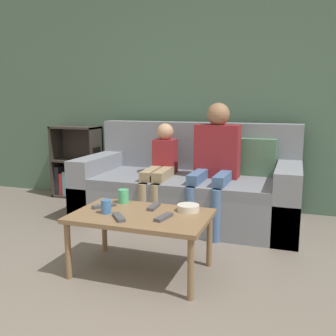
{
  "coord_description": "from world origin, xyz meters",
  "views": [
    {
      "loc": [
        0.87,
        -1.43,
        1.17
      ],
      "look_at": [
        -0.11,
        1.42,
        0.63
      ],
      "focal_mm": 40.0,
      "sensor_mm": 36.0,
      "label": 1
    }
  ],
  "objects_px": {
    "couch": "(189,189)",
    "coffee_table": "(141,220)",
    "bookshelf": "(77,170)",
    "snack_bowl": "(188,208)",
    "cup_near": "(123,196)",
    "tv_remote_1": "(154,207)",
    "cup_far": "(106,207)",
    "tv_remote_0": "(164,217)",
    "person_child": "(160,167)",
    "tv_remote_3": "(119,217)",
    "person_adult": "(215,155)",
    "tv_remote_2": "(104,206)"
  },
  "relations": [
    {
      "from": "cup_near",
      "to": "tv_remote_3",
      "type": "bearing_deg",
      "value": -68.87
    },
    {
      "from": "tv_remote_0",
      "to": "snack_bowl",
      "type": "xyz_separation_m",
      "value": [
        0.1,
        0.22,
        0.01
      ]
    },
    {
      "from": "couch",
      "to": "cup_far",
      "type": "bearing_deg",
      "value": -98.97
    },
    {
      "from": "coffee_table",
      "to": "person_child",
      "type": "xyz_separation_m",
      "value": [
        -0.26,
        1.09,
        0.17
      ]
    },
    {
      "from": "coffee_table",
      "to": "tv_remote_3",
      "type": "relative_size",
      "value": 5.72
    },
    {
      "from": "cup_far",
      "to": "couch",
      "type": "bearing_deg",
      "value": 81.03
    },
    {
      "from": "tv_remote_3",
      "to": "snack_bowl",
      "type": "relative_size",
      "value": 1.04
    },
    {
      "from": "bookshelf",
      "to": "couch",
      "type": "bearing_deg",
      "value": -15.36
    },
    {
      "from": "bookshelf",
      "to": "snack_bowl",
      "type": "height_order",
      "value": "bookshelf"
    },
    {
      "from": "tv_remote_3",
      "to": "couch",
      "type": "bearing_deg",
      "value": 47.1
    },
    {
      "from": "bookshelf",
      "to": "snack_bowl",
      "type": "distance_m",
      "value": 2.41
    },
    {
      "from": "tv_remote_1",
      "to": "cup_far",
      "type": "bearing_deg",
      "value": -142.29
    },
    {
      "from": "couch",
      "to": "person_child",
      "type": "distance_m",
      "value": 0.38
    },
    {
      "from": "tv_remote_0",
      "to": "couch",
      "type": "bearing_deg",
      "value": 110.5
    },
    {
      "from": "person_child",
      "to": "tv_remote_3",
      "type": "height_order",
      "value": "person_child"
    },
    {
      "from": "tv_remote_0",
      "to": "tv_remote_3",
      "type": "bearing_deg",
      "value": -149.47
    },
    {
      "from": "couch",
      "to": "coffee_table",
      "type": "height_order",
      "value": "couch"
    },
    {
      "from": "person_adult",
      "to": "tv_remote_3",
      "type": "height_order",
      "value": "person_adult"
    },
    {
      "from": "cup_near",
      "to": "tv_remote_3",
      "type": "distance_m",
      "value": 0.39
    },
    {
      "from": "tv_remote_2",
      "to": "snack_bowl",
      "type": "bearing_deg",
      "value": 49.95
    },
    {
      "from": "cup_far",
      "to": "tv_remote_2",
      "type": "xyz_separation_m",
      "value": [
        -0.08,
        0.12,
        -0.04
      ]
    },
    {
      "from": "person_child",
      "to": "tv_remote_3",
      "type": "bearing_deg",
      "value": -85.5
    },
    {
      "from": "bookshelf",
      "to": "tv_remote_1",
      "type": "height_order",
      "value": "bookshelf"
    },
    {
      "from": "coffee_table",
      "to": "tv_remote_1",
      "type": "height_order",
      "value": "tv_remote_1"
    },
    {
      "from": "cup_near",
      "to": "coffee_table",
      "type": "bearing_deg",
      "value": -42.52
    },
    {
      "from": "bookshelf",
      "to": "coffee_table",
      "type": "height_order",
      "value": "bookshelf"
    },
    {
      "from": "person_adult",
      "to": "couch",
      "type": "bearing_deg",
      "value": 162.25
    },
    {
      "from": "person_child",
      "to": "cup_near",
      "type": "relative_size",
      "value": 9.31
    },
    {
      "from": "person_adult",
      "to": "person_child",
      "type": "xyz_separation_m",
      "value": [
        -0.52,
        -0.07,
        -0.13
      ]
    },
    {
      "from": "couch",
      "to": "person_adult",
      "type": "xyz_separation_m",
      "value": [
        0.28,
        -0.1,
        0.37
      ]
    },
    {
      "from": "bookshelf",
      "to": "cup_near",
      "type": "distance_m",
      "value": 2.0
    },
    {
      "from": "coffee_table",
      "to": "cup_far",
      "type": "relative_size",
      "value": 9.91
    },
    {
      "from": "tv_remote_0",
      "to": "tv_remote_2",
      "type": "height_order",
      "value": "same"
    },
    {
      "from": "couch",
      "to": "tv_remote_2",
      "type": "bearing_deg",
      "value": -103.68
    },
    {
      "from": "person_child",
      "to": "tv_remote_2",
      "type": "height_order",
      "value": "person_child"
    },
    {
      "from": "cup_near",
      "to": "tv_remote_3",
      "type": "relative_size",
      "value": 0.64
    },
    {
      "from": "person_adult",
      "to": "cup_near",
      "type": "bearing_deg",
      "value": -116.11
    },
    {
      "from": "bookshelf",
      "to": "snack_bowl",
      "type": "xyz_separation_m",
      "value": [
        1.87,
        -1.52,
        0.11
      ]
    },
    {
      "from": "tv_remote_0",
      "to": "tv_remote_1",
      "type": "distance_m",
      "value": 0.26
    },
    {
      "from": "cup_near",
      "to": "tv_remote_0",
      "type": "bearing_deg",
      "value": -32.82
    },
    {
      "from": "person_adult",
      "to": "tv_remote_3",
      "type": "distance_m",
      "value": 1.38
    },
    {
      "from": "tv_remote_2",
      "to": "tv_remote_3",
      "type": "height_order",
      "value": "same"
    },
    {
      "from": "person_child",
      "to": "snack_bowl",
      "type": "relative_size",
      "value": 6.19
    },
    {
      "from": "bookshelf",
      "to": "snack_bowl",
      "type": "bearing_deg",
      "value": -39.13
    },
    {
      "from": "bookshelf",
      "to": "tv_remote_1",
      "type": "relative_size",
      "value": 5.07
    },
    {
      "from": "coffee_table",
      "to": "person_child",
      "type": "distance_m",
      "value": 1.13
    },
    {
      "from": "bookshelf",
      "to": "coffee_table",
      "type": "bearing_deg",
      "value": -46.82
    },
    {
      "from": "couch",
      "to": "coffee_table",
      "type": "bearing_deg",
      "value": -89.08
    },
    {
      "from": "coffee_table",
      "to": "person_adult",
      "type": "distance_m",
      "value": 1.23
    },
    {
      "from": "person_child",
      "to": "tv_remote_3",
      "type": "distance_m",
      "value": 1.25
    }
  ]
}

